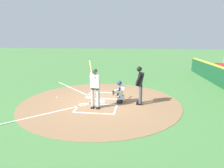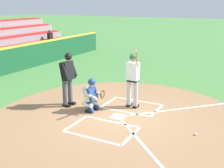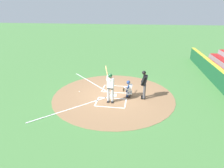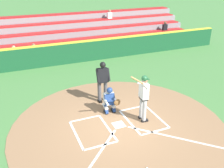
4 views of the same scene
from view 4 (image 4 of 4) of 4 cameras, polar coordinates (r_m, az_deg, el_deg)
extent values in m
plane|color=#4C8442|center=(9.61, 1.53, -9.24)|extent=(120.00, 120.00, 0.00)
cylinder|color=#99704C|center=(9.61, 1.53, -9.21)|extent=(8.00, 8.00, 0.01)
cube|color=white|center=(9.60, 1.53, -9.17)|extent=(0.44, 0.44, 0.01)
cube|color=white|center=(10.69, 4.69, -5.46)|extent=(1.20, 0.08, 0.01)
cube|color=white|center=(9.39, 9.80, -10.46)|extent=(1.20, 0.08, 0.01)
cube|color=white|center=(9.77, 3.97, -8.58)|extent=(0.08, 1.80, 0.01)
cube|color=white|center=(10.30, 10.00, -7.05)|extent=(0.08, 1.80, 0.01)
cube|color=white|center=(10.01, -6.16, -7.79)|extent=(1.20, 0.08, 0.01)
cube|color=white|center=(8.61, -2.49, -13.74)|extent=(1.20, 0.08, 0.01)
cube|color=white|center=(9.46, -0.99, -9.76)|extent=(0.08, 1.80, 0.01)
cube|color=white|center=(9.16, -8.10, -11.31)|extent=(0.08, 1.80, 0.01)
cube|color=white|center=(9.20, 19.55, -12.52)|extent=(3.73, 3.73, 0.01)
cylinder|color=#BCBCBC|center=(9.81, 6.65, -5.24)|extent=(0.15, 0.15, 0.84)
cube|color=black|center=(10.06, 6.73, -7.46)|extent=(0.27, 0.14, 0.09)
cylinder|color=#BCBCBC|center=(9.61, 7.31, -5.96)|extent=(0.15, 0.15, 0.84)
cube|color=black|center=(9.86, 7.38, -8.20)|extent=(0.27, 0.14, 0.09)
cube|color=black|center=(9.48, 7.12, -3.14)|extent=(0.24, 0.35, 0.10)
cube|color=white|center=(9.34, 7.21, -1.46)|extent=(0.27, 0.42, 0.60)
sphere|color=#9E7051|center=(9.18, 7.46, 0.86)|extent=(0.21, 0.21, 0.21)
sphere|color=#1E512D|center=(9.14, 7.37, 1.25)|extent=(0.23, 0.23, 0.23)
cube|color=#1E512D|center=(9.20, 7.97, 1.14)|extent=(0.12, 0.18, 0.02)
cylinder|color=white|center=(9.22, 6.98, 0.10)|extent=(0.43, 0.12, 0.21)
cylinder|color=white|center=(9.05, 7.55, -0.42)|extent=(0.27, 0.11, 0.29)
cylinder|color=#AD7F4C|center=(8.67, 5.89, 0.71)|extent=(0.70, 0.32, 0.53)
cylinder|color=#AD7F4C|center=(9.01, 7.25, -0.08)|extent=(0.09, 0.10, 0.08)
cube|color=black|center=(10.43, 0.25, -6.01)|extent=(0.12, 0.26, 0.09)
cube|color=navy|center=(10.32, 0.34, -5.37)|extent=(0.12, 0.24, 0.37)
cylinder|color=silver|center=(10.36, 0.12, -4.73)|extent=(0.16, 0.36, 0.21)
cube|color=black|center=(10.32, -1.38, -6.37)|extent=(0.12, 0.26, 0.09)
cube|color=navy|center=(10.21, -1.31, -5.73)|extent=(0.12, 0.24, 0.37)
cylinder|color=silver|center=(10.25, -1.53, -5.08)|extent=(0.16, 0.36, 0.21)
cube|color=silver|center=(10.15, -0.73, -3.21)|extent=(0.41, 0.36, 0.52)
cube|color=navy|center=(10.06, -0.49, -3.48)|extent=(0.42, 0.22, 0.46)
sphere|color=tan|center=(9.92, -0.58, -1.49)|extent=(0.21, 0.21, 0.21)
sphere|color=navy|center=(9.90, -0.54, -1.43)|extent=(0.24, 0.24, 0.24)
cylinder|color=silver|center=(10.09, 0.70, -3.51)|extent=(0.10, 0.45, 0.20)
cylinder|color=silver|center=(9.95, -1.41, -3.94)|extent=(0.10, 0.45, 0.20)
ellipsoid|color=brown|center=(9.94, 1.17, -4.16)|extent=(0.28, 0.10, 0.28)
cylinder|color=#4C4C51|center=(11.06, -1.48, -1.38)|extent=(0.16, 0.16, 0.86)
cube|color=black|center=(11.23, -1.37, -3.62)|extent=(0.14, 0.28, 0.09)
cylinder|color=#4C4C51|center=(10.98, -2.86, -1.61)|extent=(0.16, 0.16, 0.86)
cube|color=black|center=(11.15, -2.73, -3.86)|extent=(0.14, 0.28, 0.09)
cube|color=black|center=(10.68, -2.16, 1.98)|extent=(0.45, 0.38, 0.66)
sphere|color=tan|center=(10.48, -2.13, 4.28)|extent=(0.22, 0.22, 0.22)
sphere|color=black|center=(10.45, -2.10, 4.35)|extent=(0.25, 0.25, 0.25)
cylinder|color=black|center=(10.68, -0.80, 2.16)|extent=(0.11, 0.29, 0.56)
cylinder|color=black|center=(10.53, -3.26, 1.80)|extent=(0.11, 0.29, 0.56)
sphere|color=white|center=(7.84, 7.93, -18.35)|extent=(0.07, 0.07, 0.07)
cube|color=#19512D|center=(15.85, -9.75, 6.85)|extent=(22.00, 0.36, 1.25)
cube|color=yellow|center=(15.67, -9.92, 9.13)|extent=(22.00, 0.32, 0.06)
cube|color=gray|center=(16.93, -10.50, 6.50)|extent=(20.00, 0.85, 0.45)
cube|color=red|center=(16.85, -10.57, 7.36)|extent=(19.60, 0.72, 0.08)
cube|color=gray|center=(17.66, -11.19, 7.96)|extent=(20.00, 0.85, 0.90)
cube|color=red|center=(17.53, -11.32, 9.50)|extent=(19.60, 0.72, 0.08)
cube|color=gray|center=(18.40, -11.84, 9.31)|extent=(20.00, 0.85, 1.35)
cube|color=red|center=(18.24, -12.03, 11.47)|extent=(19.60, 0.72, 0.08)
cube|color=gray|center=(19.16, -12.44, 10.54)|extent=(20.00, 0.85, 1.80)
cube|color=red|center=(18.96, -12.70, 13.29)|extent=(19.60, 0.72, 0.08)
cube|color=gray|center=(19.93, -12.99, 11.68)|extent=(20.00, 0.85, 2.25)
cube|color=red|center=(19.71, -13.32, 14.98)|extent=(19.60, 0.72, 0.08)
cube|color=black|center=(20.60, 11.85, 12.43)|extent=(0.36, 0.22, 0.46)
sphere|color=brown|center=(20.53, 11.93, 13.36)|extent=(0.20, 0.20, 0.20)
cube|color=white|center=(20.03, -0.57, 15.23)|extent=(0.36, 0.22, 0.46)
sphere|color=#9E7051|center=(19.98, -0.57, 16.19)|extent=(0.20, 0.20, 0.20)
cube|color=#2D844C|center=(16.45, -17.14, 7.25)|extent=(0.36, 0.22, 0.46)
sphere|color=#9E7051|center=(16.36, -17.29, 8.38)|extent=(0.20, 0.20, 0.20)
cube|color=black|center=(16.39, -21.15, 6.62)|extent=(0.36, 0.22, 0.46)
sphere|color=tan|center=(16.30, -21.33, 7.75)|extent=(0.20, 0.20, 0.20)
camera|label=1|loc=(15.55, 31.37, 12.77)|focal=30.20mm
camera|label=2|loc=(5.76, -65.18, -9.78)|focal=45.36mm
camera|label=3|loc=(17.06, 38.39, 19.95)|focal=30.01mm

